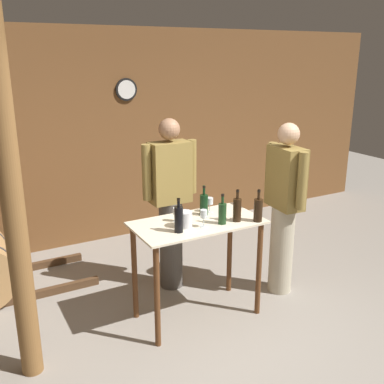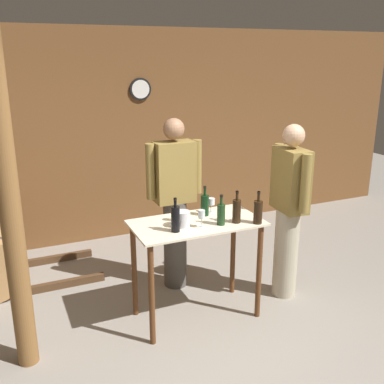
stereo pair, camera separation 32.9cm
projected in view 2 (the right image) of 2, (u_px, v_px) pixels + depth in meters
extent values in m
plane|color=gray|center=(241.00, 353.00, 3.71)|extent=(14.00, 14.00, 0.00)
cube|color=brown|center=(133.00, 136.00, 5.85)|extent=(8.40, 0.05, 2.70)
cylinder|color=black|center=(140.00, 89.00, 5.68)|extent=(0.28, 0.03, 0.28)
cylinder|color=white|center=(141.00, 89.00, 5.67)|extent=(0.23, 0.01, 0.23)
cube|color=beige|center=(197.00, 223.00, 3.99)|extent=(1.16, 0.61, 0.02)
cylinder|color=#593319|center=(152.00, 295.00, 3.71)|extent=(0.05, 0.05, 0.92)
cylinder|color=#593319|center=(259.00, 272.00, 4.11)|extent=(0.05, 0.05, 0.92)
cylinder|color=#593319|center=(134.00, 270.00, 4.14)|extent=(0.05, 0.05, 0.92)
cylinder|color=#593319|center=(233.00, 251.00, 4.54)|extent=(0.05, 0.05, 0.92)
cylinder|color=brown|center=(9.00, 202.00, 3.22)|extent=(0.16, 0.16, 2.70)
cylinder|color=black|center=(175.00, 219.00, 3.74)|extent=(0.07, 0.07, 0.22)
cylinder|color=black|center=(175.00, 202.00, 3.69)|extent=(0.02, 0.02, 0.07)
cylinder|color=black|center=(175.00, 199.00, 3.68)|extent=(0.03, 0.03, 0.02)
cylinder|color=black|center=(205.00, 205.00, 4.12)|extent=(0.08, 0.08, 0.19)
cylinder|color=black|center=(205.00, 191.00, 4.08)|extent=(0.02, 0.02, 0.09)
cylinder|color=black|center=(205.00, 187.00, 4.07)|extent=(0.03, 0.03, 0.02)
cylinder|color=#193819|center=(221.00, 215.00, 3.89)|extent=(0.07, 0.07, 0.18)
cylinder|color=#193819|center=(221.00, 200.00, 3.85)|extent=(0.02, 0.02, 0.09)
cylinder|color=black|center=(221.00, 196.00, 3.84)|extent=(0.03, 0.03, 0.02)
cylinder|color=black|center=(237.00, 211.00, 3.94)|extent=(0.07, 0.07, 0.21)
cylinder|color=black|center=(237.00, 196.00, 3.90)|extent=(0.02, 0.02, 0.08)
cylinder|color=black|center=(237.00, 192.00, 3.89)|extent=(0.03, 0.03, 0.02)
cylinder|color=black|center=(258.00, 212.00, 3.92)|extent=(0.08, 0.08, 0.20)
cylinder|color=black|center=(259.00, 196.00, 3.88)|extent=(0.02, 0.02, 0.09)
cylinder|color=black|center=(259.00, 193.00, 3.87)|extent=(0.03, 0.03, 0.02)
cylinder|color=silver|center=(176.00, 221.00, 4.01)|extent=(0.06, 0.06, 0.00)
cylinder|color=silver|center=(176.00, 217.00, 4.00)|extent=(0.01, 0.01, 0.06)
cylinder|color=silver|center=(176.00, 211.00, 3.98)|extent=(0.06, 0.06, 0.06)
cylinder|color=silver|center=(201.00, 227.00, 3.86)|extent=(0.06, 0.06, 0.00)
cylinder|color=silver|center=(201.00, 222.00, 3.84)|extent=(0.01, 0.01, 0.08)
cylinder|color=silver|center=(202.00, 214.00, 3.82)|extent=(0.06, 0.06, 0.07)
cylinder|color=silver|center=(211.00, 212.00, 4.22)|extent=(0.06, 0.06, 0.00)
cylinder|color=silver|center=(211.00, 208.00, 4.21)|extent=(0.01, 0.01, 0.07)
cylinder|color=silver|center=(211.00, 201.00, 4.19)|extent=(0.07, 0.07, 0.06)
cylinder|color=silver|center=(182.00, 219.00, 3.86)|extent=(0.14, 0.14, 0.14)
cylinder|color=#B7AD93|center=(286.00, 253.00, 4.51)|extent=(0.24, 0.24, 0.92)
cube|color=olive|center=(291.00, 180.00, 4.28)|extent=(0.25, 0.42, 0.61)
sphere|color=tan|center=(294.00, 135.00, 4.16)|extent=(0.21, 0.21, 0.21)
cylinder|color=olive|center=(278.00, 171.00, 4.50)|extent=(0.09, 0.09, 0.55)
cylinder|color=olive|center=(305.00, 184.00, 4.05)|extent=(0.09, 0.09, 0.55)
cylinder|color=#4C4742|center=(175.00, 244.00, 4.69)|extent=(0.24, 0.24, 0.94)
cube|color=olive|center=(174.00, 172.00, 4.46)|extent=(0.40, 0.22, 0.61)
sphere|color=#9E7051|center=(174.00, 129.00, 4.34)|extent=(0.21, 0.21, 0.21)
cylinder|color=olive|center=(197.00, 167.00, 4.55)|extent=(0.09, 0.09, 0.55)
cylinder|color=olive|center=(150.00, 172.00, 4.36)|extent=(0.09, 0.09, 0.55)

